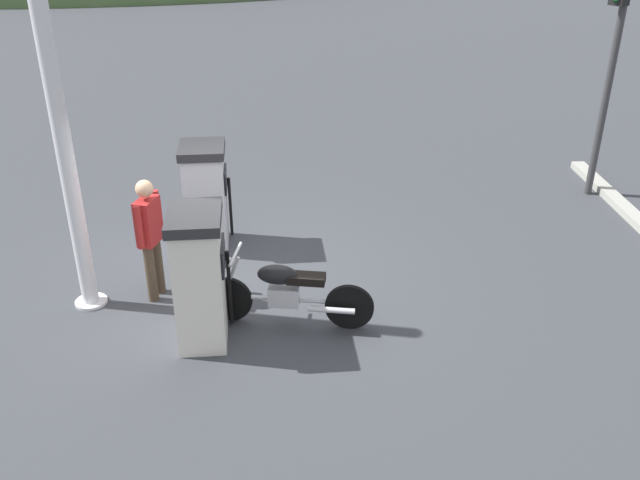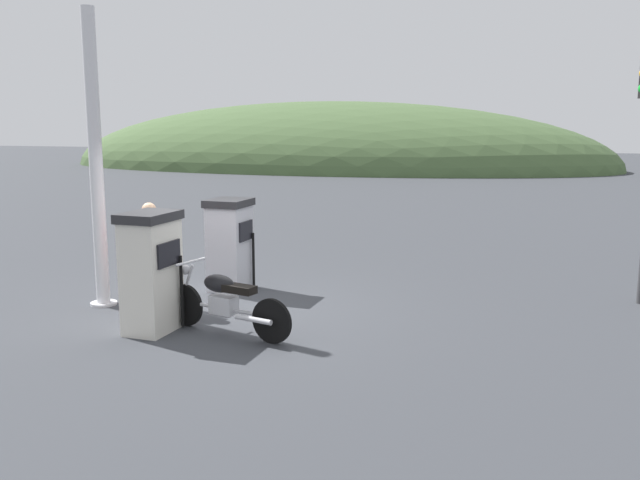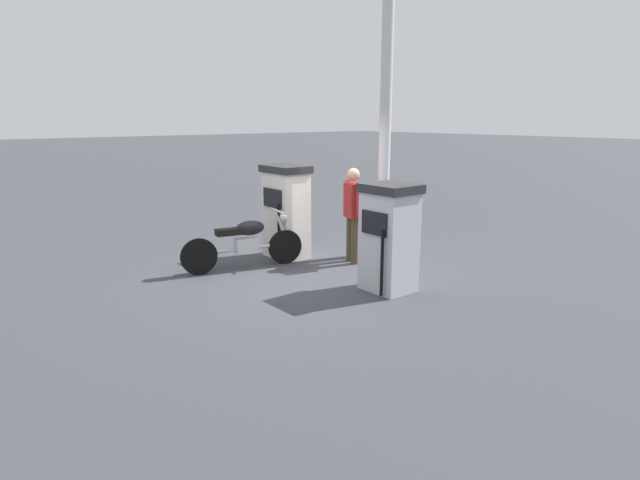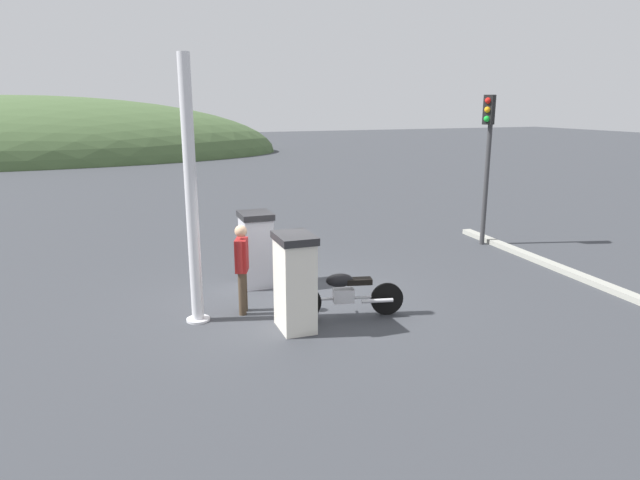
# 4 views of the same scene
# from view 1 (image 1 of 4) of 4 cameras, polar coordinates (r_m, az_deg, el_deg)

# --- Properties ---
(ground_plane) EXTENTS (120.00, 120.00, 0.00)m
(ground_plane) POSITION_cam_1_polar(r_m,az_deg,el_deg) (9.22, -6.58, -3.55)
(ground_plane) COLOR #383A3F
(fuel_pump_near) EXTENTS (0.64, 0.83, 1.61)m
(fuel_pump_near) POSITION_cam_1_polar(r_m,az_deg,el_deg) (7.78, -9.95, -3.04)
(fuel_pump_near) COLOR silver
(fuel_pump_near) RESTS_ON ground
(fuel_pump_far) EXTENTS (0.68, 0.75, 1.52)m
(fuel_pump_far) POSITION_cam_1_polar(r_m,az_deg,el_deg) (9.97, -9.46, 3.67)
(fuel_pump_far) COLOR silver
(fuel_pump_far) RESTS_ON ground
(motorcycle_near_pump) EXTENTS (1.99, 0.77, 0.93)m
(motorcycle_near_pump) POSITION_cam_1_polar(r_m,az_deg,el_deg) (8.11, -2.92, -4.22)
(motorcycle_near_pump) COLOR black
(motorcycle_near_pump) RESTS_ON ground
(attendant_person) EXTENTS (0.32, 0.56, 1.60)m
(attendant_person) POSITION_cam_1_polar(r_m,az_deg,el_deg) (8.70, -13.93, 0.62)
(attendant_person) COLOR #473828
(attendant_person) RESTS_ON ground
(roadside_traffic_light) EXTENTS (0.39, 0.31, 3.83)m
(roadside_traffic_light) POSITION_cam_1_polar(r_m,az_deg,el_deg) (11.96, 23.21, 15.08)
(roadside_traffic_light) COLOR #38383A
(roadside_traffic_light) RESTS_ON ground
(canopy_support_pole) EXTENTS (0.40, 0.40, 4.40)m
(canopy_support_pole) POSITION_cam_1_polar(r_m,az_deg,el_deg) (8.33, -20.52, 7.56)
(canopy_support_pole) COLOR silver
(canopy_support_pole) RESTS_ON ground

